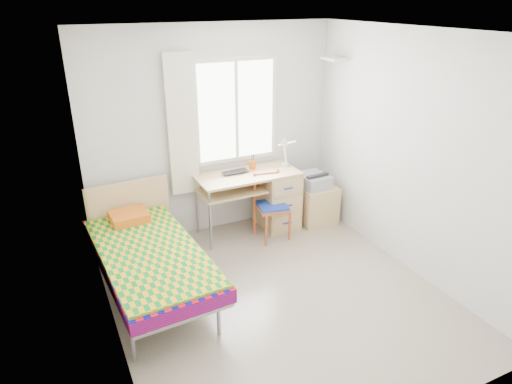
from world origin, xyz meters
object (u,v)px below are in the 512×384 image
at_px(bed, 148,253).
at_px(chair, 271,201).
at_px(cabinet, 316,205).
at_px(desk, 272,196).
at_px(printer, 313,180).

bearing_deg(bed, chair, 12.65).
height_order(bed, cabinet, bed).
distance_m(bed, cabinet, 2.49).
xyz_separation_m(desk, cabinet, (0.60, -0.16, -0.18)).
relative_size(desk, cabinet, 2.50).
xyz_separation_m(chair, printer, (0.69, 0.11, 0.13)).
height_order(desk, cabinet, desk).
distance_m(bed, printer, 2.45).
distance_m(bed, desk, 1.95).
bearing_deg(chair, printer, 18.63).
distance_m(cabinet, printer, 0.36).
bearing_deg(cabinet, desk, 167.04).
bearing_deg(chair, bed, -153.94).
xyz_separation_m(bed, cabinet, (2.42, 0.56, -0.17)).
xyz_separation_m(bed, printer, (2.37, 0.60, 0.18)).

